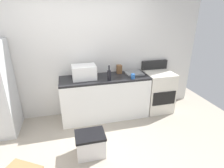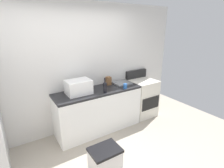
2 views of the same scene
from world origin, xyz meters
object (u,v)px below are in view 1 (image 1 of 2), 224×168
(microwave, at_px, (84,72))
(coffee_mug, at_px, (133,76))
(stove_oven, at_px, (157,91))
(wine_bottle, at_px, (109,75))
(storage_bin, at_px, (90,144))
(knife_block, at_px, (119,69))

(microwave, relative_size, coffee_mug, 4.60)
(stove_oven, distance_m, microwave, 1.72)
(wine_bottle, bearing_deg, coffee_mug, -2.17)
(microwave, xyz_separation_m, coffee_mug, (0.93, -0.24, -0.09))
(microwave, distance_m, wine_bottle, 0.50)
(wine_bottle, bearing_deg, stove_oven, 9.92)
(wine_bottle, bearing_deg, microwave, 153.67)
(wine_bottle, relative_size, storage_bin, 0.65)
(coffee_mug, xyz_separation_m, storage_bin, (-0.99, -0.84, -0.76))
(stove_oven, height_order, wine_bottle, wine_bottle)
(stove_oven, xyz_separation_m, microwave, (-1.62, 0.02, 0.57))
(coffee_mug, xyz_separation_m, knife_block, (-0.17, 0.39, 0.04))
(stove_oven, relative_size, knife_block, 6.11)
(microwave, xyz_separation_m, knife_block, (0.76, 0.15, -0.05))
(stove_oven, bearing_deg, knife_block, 169.11)
(microwave, bearing_deg, stove_oven, -0.63)
(microwave, height_order, knife_block, microwave)
(microwave, bearing_deg, storage_bin, -93.18)
(stove_oven, height_order, knife_block, stove_oven)
(knife_block, bearing_deg, storage_bin, -123.79)
(stove_oven, distance_m, storage_bin, 2.01)
(coffee_mug, relative_size, storage_bin, 0.22)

